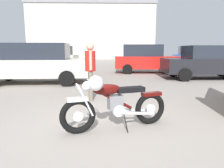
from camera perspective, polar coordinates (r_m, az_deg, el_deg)
ground_plane at (r=4.14m, az=-3.84°, el=-11.18°), size 80.00×80.00×0.00m
vintage_motorcycle at (r=3.74m, az=0.55°, el=-5.53°), size 1.97×1.02×1.07m
bystander at (r=5.88m, az=-6.12°, el=5.17°), size 0.30×0.45×1.66m
dark_sedan_left at (r=13.21m, az=9.17°, el=7.10°), size 3.91×1.85×1.78m
white_estate_far at (r=9.55m, az=-21.60°, el=5.78°), size 4.87×2.38×1.74m
pale_sedan_back at (r=11.35m, az=24.79°, el=5.54°), size 4.30×2.14×1.67m
silver_sedan_mid at (r=13.50m, az=-21.65°, el=6.60°), size 4.01×2.06×1.78m
blue_hatchback_right at (r=17.35m, az=-16.04°, el=7.43°), size 4.00×2.03×1.78m
red_hatchback_near at (r=18.99m, az=22.37°, el=7.24°), size 4.11×2.27×1.78m
industrial_building at (r=36.82m, az=-5.31°, el=14.28°), size 20.76×11.31×16.50m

